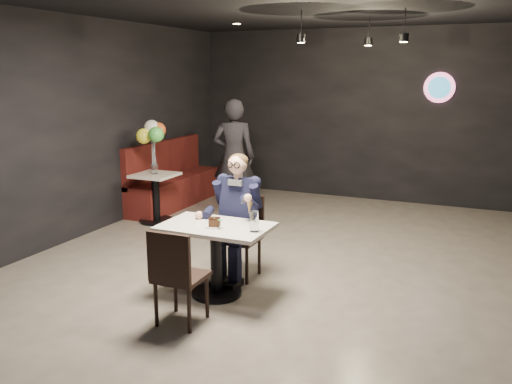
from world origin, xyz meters
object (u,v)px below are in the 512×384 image
at_px(sundae_glass, 254,221).
at_px(booth_bench, 174,174).
at_px(passerby, 234,157).
at_px(side_table, 156,198).
at_px(balloon_vase, 155,169).
at_px(seated_man, 239,215).
at_px(chair_far, 239,238).
at_px(main_table, 216,260).
at_px(chair_near, 181,275).

xyz_separation_m(sundae_glass, booth_bench, (-2.89, 3.13, -0.30)).
bearing_deg(passerby, side_table, 28.84).
bearing_deg(balloon_vase, seated_man, -35.72).
xyz_separation_m(seated_man, sundae_glass, (0.44, -0.59, 0.13)).
height_order(seated_man, balloon_vase, seated_man).
relative_size(chair_far, passerby, 0.50).
bearing_deg(chair_far, booth_bench, 133.88).
distance_m(sundae_glass, balloon_vase, 3.35).
bearing_deg(sundae_glass, booth_bench, 132.70).
bearing_deg(passerby, booth_bench, -21.16).
bearing_deg(booth_bench, side_table, -73.30).
relative_size(balloon_vase, passerby, 0.08).
relative_size(booth_bench, balloon_vase, 14.39).
xyz_separation_m(main_table, chair_near, (0.00, -0.68, 0.09)).
xyz_separation_m(main_table, side_table, (-2.15, 2.09, -0.00)).
relative_size(sundae_glass, side_table, 0.27).
distance_m(sundae_glass, passerby, 3.57).
bearing_deg(main_table, seated_man, 90.00).
bearing_deg(main_table, booth_bench, 128.33).
distance_m(sundae_glass, side_table, 3.39).
bearing_deg(passerby, seated_man, 96.79).
bearing_deg(side_table, booth_bench, 106.70).
relative_size(chair_far, sundae_glass, 4.58).
height_order(main_table, chair_far, chair_far).
relative_size(chair_near, seated_man, 0.64).
bearing_deg(sundae_glass, passerby, 119.18).
relative_size(main_table, chair_near, 1.20).
distance_m(chair_near, booth_bench, 4.50).
distance_m(side_table, balloon_vase, 0.45).
xyz_separation_m(sundae_glass, balloon_vase, (-2.59, 2.13, -0.02)).
bearing_deg(side_table, chair_near, -52.27).
xyz_separation_m(main_table, passerby, (-1.30, 3.08, 0.55)).
xyz_separation_m(booth_bench, balloon_vase, (0.30, -1.00, 0.27)).
distance_m(chair_near, side_table, 3.51).
bearing_deg(passerby, sundae_glass, 98.82).
bearing_deg(chair_near, balloon_vase, 126.46).
distance_m(booth_bench, balloon_vase, 1.08).
height_order(main_table, passerby, passerby).
distance_m(chair_far, side_table, 2.64).
height_order(sundae_glass, passerby, passerby).
relative_size(seated_man, booth_bench, 0.65).
relative_size(seated_man, passerby, 0.78).
bearing_deg(booth_bench, seated_man, -46.12).
bearing_deg(side_table, chair_far, -35.72).
distance_m(main_table, seated_man, 0.65).
relative_size(side_table, balloon_vase, 4.84).
bearing_deg(side_table, sundae_glass, -39.46).
distance_m(booth_bench, side_table, 1.06).
height_order(main_table, sundae_glass, sundae_glass).
height_order(chair_far, chair_near, same).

